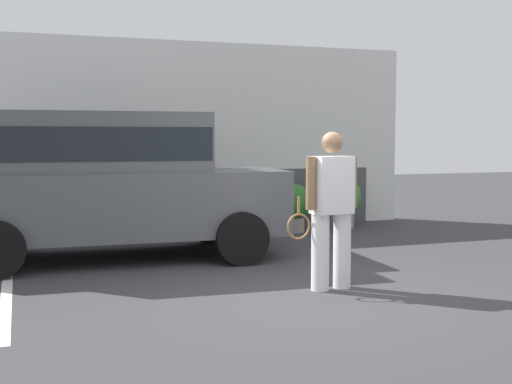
{
  "coord_description": "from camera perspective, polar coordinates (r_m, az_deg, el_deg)",
  "views": [
    {
      "loc": [
        -2.86,
        -6.44,
        1.73
      ],
      "look_at": [
        -0.13,
        1.2,
        1.05
      ],
      "focal_mm": 46.8,
      "sensor_mm": 36.0,
      "label": 1
    }
  ],
  "objects": [
    {
      "name": "parking_stripe_0",
      "position": [
        8.12,
        -20.53,
        -7.79
      ],
      "size": [
        0.12,
        4.4,
        0.01
      ],
      "primitive_type": "cube",
      "color": "silver",
      "rests_on": "ground_plane"
    },
    {
      "name": "tennis_player_man",
      "position": [
        7.54,
        6.45,
        -1.4
      ],
      "size": [
        0.92,
        0.33,
        1.78
      ],
      "rotation": [
        0.0,
        0.0,
        3.27
      ],
      "color": "white",
      "rests_on": "ground_plane"
    },
    {
      "name": "parked_suv",
      "position": [
        9.55,
        -12.44,
        1.17
      ],
      "size": [
        4.68,
        2.33,
        2.05
      ],
      "rotation": [
        0.0,
        0.0,
        -0.05
      ],
      "color": "#4C4F54",
      "rests_on": "ground_plane"
    },
    {
      "name": "potted_plant_by_porch",
      "position": [
        12.1,
        3.16,
        -1.12
      ],
      "size": [
        0.67,
        0.67,
        0.88
      ],
      "color": "gray",
      "rests_on": "ground_plane"
    },
    {
      "name": "potted_plant_secondary",
      "position": [
        12.73,
        7.35,
        -0.66
      ],
      "size": [
        0.73,
        0.73,
        0.96
      ],
      "color": "gray",
      "rests_on": "ground_plane"
    },
    {
      "name": "house_frontage",
      "position": [
        12.48,
        -6.43,
        4.3
      ],
      "size": [
        8.96,
        0.4,
        3.47
      ],
      "color": "white",
      "rests_on": "ground_plane"
    },
    {
      "name": "ground_plane",
      "position": [
        7.25,
        4.23,
        -9.02
      ],
      "size": [
        40.0,
        40.0,
        0.0
      ],
      "primitive_type": "plane",
      "color": "#38383A"
    }
  ]
}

